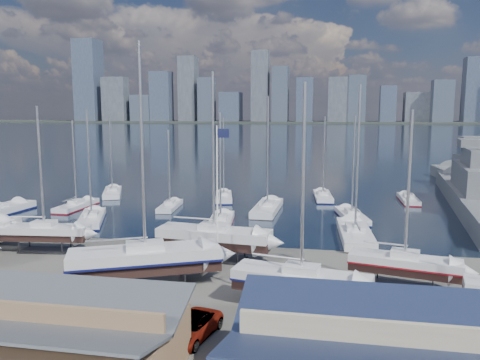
% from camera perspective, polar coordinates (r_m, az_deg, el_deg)
% --- Properties ---
extents(ground, '(1400.00, 1400.00, 0.00)m').
position_cam_1_polar(ground, '(41.24, -9.29, -11.39)').
color(ground, '#605E59').
rests_on(ground, ground).
extents(water, '(1400.00, 600.00, 0.40)m').
position_cam_1_polar(water, '(347.01, 8.35, 5.88)').
color(water, '#1B2D3E').
rests_on(water, ground).
extents(far_shore, '(1400.00, 80.00, 2.20)m').
position_cam_1_polar(far_shore, '(606.76, 9.33, 6.96)').
color(far_shore, '#2D332D').
rests_on(far_shore, ground).
extents(skyline, '(639.14, 43.80, 107.69)m').
position_cam_1_polar(skyline, '(601.14, 8.64, 10.59)').
color(skyline, '#475166').
rests_on(skyline, far_shore).
extents(shed_grey, '(12.60, 8.40, 4.17)m').
position_cam_1_polar(shed_grey, '(27.11, -21.48, -17.78)').
color(shed_grey, '#8C6B4C').
rests_on(shed_grey, ground).
extents(sailboat_cradle_2, '(8.95, 3.34, 14.41)m').
position_cam_1_polar(sailboat_cradle_2, '(50.75, -22.73, -5.83)').
color(sailboat_cradle_2, '#2D2D33').
rests_on(sailboat_cradle_2, ground).
extents(sailboat_cradle_3, '(12.25, 8.01, 19.06)m').
position_cam_1_polar(sailboat_cradle_3, '(38.42, -11.46, -9.42)').
color(sailboat_cradle_3, '#2D2D33').
rests_on(sailboat_cradle_3, ground).
extents(sailboat_cradle_4, '(11.00, 4.06, 17.44)m').
position_cam_1_polar(sailboat_cradle_4, '(44.48, -3.19, -6.92)').
color(sailboat_cradle_4, '#2D2D33').
rests_on(sailboat_cradle_4, ground).
extents(sailboat_cradle_5, '(10.11, 4.61, 15.79)m').
position_cam_1_polar(sailboat_cradle_5, '(33.77, 7.47, -12.14)').
color(sailboat_cradle_5, '#2D2D33').
rests_on(sailboat_cradle_5, ground).
extents(sailboat_cradle_6, '(8.87, 4.22, 13.99)m').
position_cam_1_polar(sailboat_cradle_6, '(39.56, 19.43, -9.61)').
color(sailboat_cradle_6, '#2D2D33').
rests_on(sailboat_cradle_6, ground).
extents(sailboat_moored_1, '(2.68, 8.93, 13.27)m').
position_cam_1_polar(sailboat_moored_1, '(71.51, -19.30, -3.07)').
color(sailboat_moored_1, black).
rests_on(sailboat_moored_1, water).
extents(sailboat_moored_2, '(6.18, 9.84, 14.43)m').
position_cam_1_polar(sailboat_moored_2, '(81.00, -15.29, -1.60)').
color(sailboat_moored_2, black).
rests_on(sailboat_moored_2, water).
extents(sailboat_moored_3, '(6.26, 10.20, 14.77)m').
position_cam_1_polar(sailboat_moored_3, '(62.11, -17.63, -4.67)').
color(sailboat_moored_3, black).
rests_on(sailboat_moored_3, water).
extents(sailboat_moored_4, '(2.96, 8.04, 11.87)m').
position_cam_1_polar(sailboat_moored_4, '(68.11, -8.53, -3.23)').
color(sailboat_moored_4, black).
rests_on(sailboat_moored_4, water).
extents(sailboat_moored_5, '(4.45, 9.37, 13.51)m').
position_cam_1_polar(sailboat_moored_5, '(74.30, -1.99, -2.20)').
color(sailboat_moored_5, black).
rests_on(sailboat_moored_5, water).
extents(sailboat_moored_6, '(3.84, 9.90, 14.42)m').
position_cam_1_polar(sailboat_moored_6, '(57.50, -2.37, -5.31)').
color(sailboat_moored_6, black).
rests_on(sailboat_moored_6, water).
extents(sailboat_moored_7, '(3.41, 11.16, 16.72)m').
position_cam_1_polar(sailboat_moored_7, '(65.44, 3.34, -3.62)').
color(sailboat_moored_7, black).
rests_on(sailboat_moored_7, water).
extents(sailboat_moored_8, '(3.43, 9.40, 13.75)m').
position_cam_1_polar(sailboat_moored_8, '(75.92, 10.07, -2.09)').
color(sailboat_moored_8, black).
rests_on(sailboat_moored_8, water).
extents(sailboat_moored_9, '(3.82, 11.75, 17.51)m').
position_cam_1_polar(sailboat_moored_9, '(53.34, 13.84, -6.61)').
color(sailboat_moored_9, black).
rests_on(sailboat_moored_9, water).
extents(sailboat_moored_10, '(4.38, 9.69, 13.99)m').
position_cam_1_polar(sailboat_moored_10, '(62.56, 13.46, -4.41)').
color(sailboat_moored_10, black).
rests_on(sailboat_moored_10, water).
extents(sailboat_moored_11, '(2.42, 8.51, 12.70)m').
position_cam_1_polar(sailboat_moored_11, '(77.14, 19.83, -2.30)').
color(sailboat_moored_11, black).
rests_on(sailboat_moored_11, water).
extents(naval_ship_east, '(13.58, 48.60, 18.32)m').
position_cam_1_polar(naval_ship_east, '(76.10, 27.22, -1.83)').
color(naval_ship_east, '#5A5D63').
rests_on(naval_ship_east, water).
extents(naval_ship_west, '(7.98, 40.98, 17.67)m').
position_cam_1_polar(naval_ship_west, '(93.84, 27.03, -0.07)').
color(naval_ship_west, '#5A5D63').
rests_on(naval_ship_west, water).
extents(car_a, '(2.34, 4.44, 1.44)m').
position_cam_1_polar(car_a, '(35.05, -25.68, -14.49)').
color(car_a, gray).
rests_on(car_a, ground).
extents(car_b, '(4.22, 2.72, 1.31)m').
position_cam_1_polar(car_b, '(37.96, -25.21, -12.80)').
color(car_b, gray).
rests_on(car_b, ground).
extents(car_c, '(3.41, 5.46, 1.41)m').
position_cam_1_polar(car_c, '(30.23, -6.00, -17.44)').
color(car_c, gray).
rests_on(car_c, ground).
extents(car_d, '(3.69, 5.40, 1.45)m').
position_cam_1_polar(car_d, '(29.84, 7.32, -17.77)').
color(car_d, gray).
rests_on(car_d, ground).
extents(flagpole, '(1.12, 0.12, 12.69)m').
position_cam_1_polar(flagpole, '(39.79, -2.67, -1.06)').
color(flagpole, white).
rests_on(flagpole, ground).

